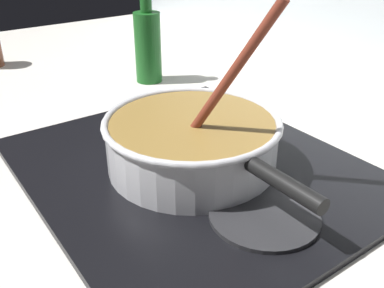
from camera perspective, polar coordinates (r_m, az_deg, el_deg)
The scene contains 6 objects.
ground at distance 0.64m, azimuth -11.36°, elevation -10.24°, with size 2.40×1.60×0.04m, color beige.
hob_plate at distance 0.70m, azimuth 0.00°, elevation -3.27°, with size 0.56×0.48×0.01m, color black.
burner_ring at distance 0.70m, azimuth 0.00°, elevation -2.56°, with size 0.19×0.19×0.01m, color #592D0C.
spare_burner at distance 0.59m, azimuth 9.47°, elevation -9.21°, with size 0.15×0.15×0.01m, color #262628.
cooking_pan at distance 0.68m, azimuth 0.08°, elevation 0.37°, with size 0.39×0.28×0.27m.
sauce_bottle at distance 1.08m, azimuth -5.84°, elevation 12.89°, with size 0.06×0.06×0.23m.
Camera 1 is at (0.47, -0.19, 0.37)m, focal length 40.53 mm.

